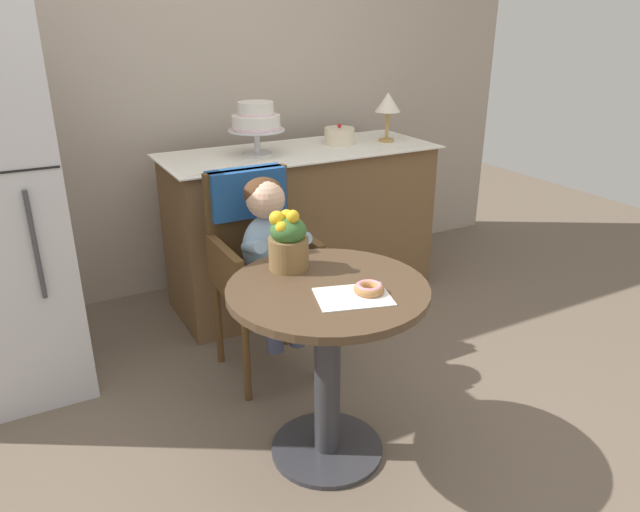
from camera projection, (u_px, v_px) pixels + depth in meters
name	position (u px, v px, depth m)	size (l,w,h in m)	color
ground_plane	(327.00, 450.00, 2.36)	(8.00, 8.00, 0.00)	#6B5B4C
back_wall	(169.00, 63.00, 3.35)	(4.80, 0.10, 2.70)	#B2A393
cafe_table	(328.00, 338.00, 2.16)	(0.72, 0.72, 0.72)	#4C3826
wicker_chair	(256.00, 240.00, 2.73)	(0.42, 0.45, 0.95)	brown
seated_child	(269.00, 243.00, 2.59)	(0.27, 0.32, 0.73)	#8CADCC
paper_napkin	(353.00, 297.00, 2.00)	(0.25, 0.18, 0.00)	white
donut_front	(369.00, 288.00, 2.02)	(0.11, 0.11, 0.04)	#AD7542
flower_vase	(288.00, 241.00, 2.19)	(0.15, 0.15, 0.23)	brown
display_counter	(301.00, 225.00, 3.48)	(1.56, 0.62, 0.90)	brown
tiered_cake_stand	(256.00, 120.00, 3.13)	(0.30, 0.30, 0.28)	silver
round_layer_cake	(339.00, 136.00, 3.46)	(0.18, 0.18, 0.12)	beige
table_lamp	(388.00, 104.00, 3.46)	(0.15, 0.15, 0.28)	#B28C47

